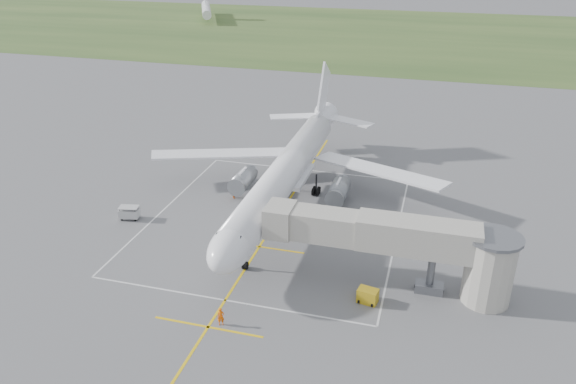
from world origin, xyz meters
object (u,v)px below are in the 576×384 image
(ramp_worker_wing, at_px, (234,191))
(ramp_worker_nose, at_px, (221,317))
(jet_bridge, at_px, (409,245))
(airliner, at_px, (286,172))
(baggage_cart, at_px, (129,213))
(gpu_unit, at_px, (368,296))

(ramp_worker_wing, bearing_deg, ramp_worker_nose, 166.07)
(ramp_worker_nose, height_order, ramp_worker_wing, ramp_worker_wing)
(ramp_worker_wing, bearing_deg, jet_bridge, -154.29)
(ramp_worker_wing, bearing_deg, airliner, -122.48)
(airliner, bearing_deg, jet_bridge, -42.19)
(airliner, xyz_separation_m, ramp_worker_wing, (-6.91, 0.06, -3.55))
(jet_bridge, bearing_deg, airliner, 137.81)
(jet_bridge, height_order, ramp_worker_wing, jet_bridge)
(airliner, relative_size, ramp_worker_nose, 27.95)
(baggage_cart, height_order, ramp_worker_wing, ramp_worker_wing)
(airliner, distance_m, gpu_unit, 21.89)
(ramp_worker_nose, bearing_deg, baggage_cart, 114.49)
(airliner, xyz_separation_m, ramp_worker_nose, (0.98, -24.13, -3.56))
(jet_bridge, xyz_separation_m, ramp_worker_wing, (-22.63, 14.31, -3.90))
(gpu_unit, relative_size, baggage_cart, 0.80)
(airliner, xyz_separation_m, gpu_unit, (12.67, -17.46, -3.72))
(jet_bridge, height_order, baggage_cart, jet_bridge)
(gpu_unit, bearing_deg, airliner, 136.56)
(jet_bridge, distance_m, ramp_worker_nose, 18.17)
(baggage_cart, xyz_separation_m, ramp_worker_wing, (9.83, 8.83, 0.04))
(jet_bridge, distance_m, ramp_worker_wing, 27.06)
(airliner, relative_size, jet_bridge, 2.00)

